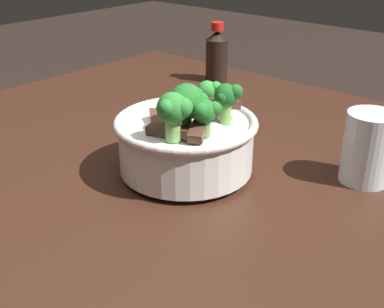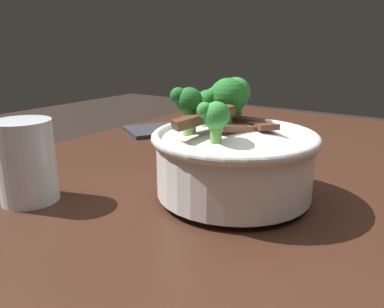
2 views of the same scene
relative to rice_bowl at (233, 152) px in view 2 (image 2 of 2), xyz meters
name	(u,v)px [view 2 (image 2 of 2)]	position (x,y,z in m)	size (l,w,h in m)	color
dining_table	(300,275)	(0.07, -0.08, -0.19)	(1.13, 0.96, 0.78)	#381E14
rice_bowl	(233,152)	(0.00, 0.00, 0.00)	(0.20, 0.20, 0.15)	white
drinking_glass	(27,167)	(-0.15, 0.20, -0.02)	(0.07, 0.07, 0.10)	white
folded_napkin	(161,129)	(0.23, 0.30, -0.05)	(0.15, 0.11, 0.01)	#28282D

